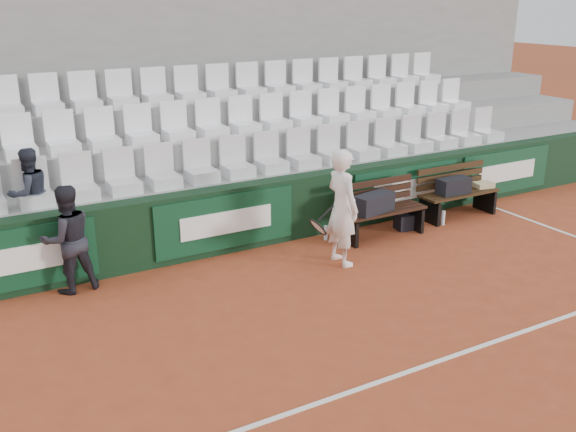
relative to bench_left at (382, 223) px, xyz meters
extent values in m
plane|color=#A34324|center=(-2.29, -3.32, -0.23)|extent=(80.00, 80.00, 0.00)
cube|color=white|center=(-2.29, -3.32, -0.22)|extent=(18.00, 0.06, 0.01)
cube|color=black|center=(-2.29, 0.68, 0.28)|extent=(18.00, 0.30, 1.00)
cube|color=#0C381E|center=(-5.49, 0.51, 0.30)|extent=(2.20, 0.04, 0.82)
cube|color=#0C381E|center=(-2.49, 0.51, 0.30)|extent=(2.20, 0.04, 0.82)
cube|color=#0C381E|center=(0.91, 0.51, 0.30)|extent=(2.20, 0.04, 0.82)
cube|color=#0C381E|center=(3.31, 0.51, 0.30)|extent=(2.20, 0.04, 0.82)
cube|color=gray|center=(-2.29, 1.30, 0.28)|extent=(18.00, 0.95, 1.00)
cube|color=gray|center=(-2.29, 2.25, 0.50)|extent=(18.00, 0.95, 1.45)
cube|color=gray|center=(-2.29, 3.20, 0.72)|extent=(18.00, 0.95, 1.90)
cube|color=gray|center=(-2.29, 3.83, 1.98)|extent=(18.00, 0.30, 4.40)
cube|color=silver|center=(-2.29, 1.13, 1.09)|extent=(11.90, 0.44, 0.63)
cube|color=white|center=(-2.29, 2.08, 1.54)|extent=(11.90, 0.44, 0.63)
cube|color=white|center=(-2.29, 3.03, 1.99)|extent=(11.90, 0.44, 0.63)
cube|color=black|center=(0.00, 0.00, 0.00)|extent=(1.50, 0.56, 0.45)
cube|color=#35210F|center=(1.76, 0.12, 0.00)|extent=(1.50, 0.56, 0.45)
cube|color=black|center=(-0.20, -0.03, 0.37)|extent=(0.74, 0.44, 0.30)
cube|color=black|center=(1.60, 0.11, 0.36)|extent=(0.59, 0.28, 0.27)
cube|color=tan|center=(2.34, 0.12, 0.27)|extent=(0.36, 0.29, 0.09)
cube|color=black|center=(0.61, 0.06, -0.09)|extent=(0.46, 0.32, 0.26)
cylinder|color=silver|center=(-0.87, 0.30, -0.11)|extent=(0.07, 0.07, 0.24)
cylinder|color=silver|center=(1.24, -0.08, -0.10)|extent=(0.07, 0.07, 0.25)
imported|color=white|center=(-1.18, -0.58, 0.62)|extent=(0.42, 0.63, 1.69)
torus|color=black|center=(-1.58, -0.58, 0.40)|extent=(0.19, 0.30, 0.26)
cylinder|color=black|center=(-1.45, -0.58, 0.58)|extent=(0.26, 0.03, 0.20)
imported|color=black|center=(-4.77, 0.38, 0.49)|extent=(0.77, 0.63, 1.44)
imported|color=#212531|center=(-5.05, 1.18, 1.39)|extent=(0.73, 0.65, 1.24)
camera|label=1|loc=(-6.08, -7.71, 3.46)|focal=40.00mm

